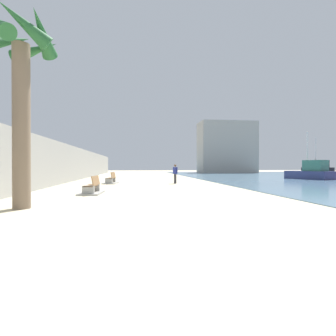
# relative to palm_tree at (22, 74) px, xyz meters

# --- Properties ---
(ground_plane) EXTENTS (120.00, 120.00, 0.00)m
(ground_plane) POSITION_rel_palm_tree_xyz_m (5.10, 17.87, -4.79)
(ground_plane) COLOR beige
(seawall) EXTENTS (0.80, 64.00, 3.45)m
(seawall) POSITION_rel_palm_tree_xyz_m (-2.40, 17.87, -3.06)
(seawall) COLOR #9E9E99
(seawall) RESTS_ON ground
(palm_tree) EXTENTS (2.69, 2.73, 6.96)m
(palm_tree) POSITION_rel_palm_tree_xyz_m (0.00, 0.00, 0.00)
(palm_tree) COLOR #7A6651
(palm_tree) RESTS_ON ground
(bench_near) EXTENTS (1.23, 2.16, 0.98)m
(bench_near) POSITION_rel_palm_tree_xyz_m (1.65, 4.79, -4.55)
(bench_near) COLOR #9E9E99
(bench_near) RESTS_ON ground
(bench_far) EXTENTS (1.30, 2.20, 0.98)m
(bench_far) POSITION_rel_palm_tree_xyz_m (1.92, 13.10, -4.55)
(bench_far) COLOR #9E9E99
(bench_far) RESTS_ON ground
(person_walking) EXTENTS (0.35, 0.44, 1.65)m
(person_walking) POSITION_rel_palm_tree_xyz_m (7.38, 12.33, -3.83)
(person_walking) COLOR #333338
(person_walking) RESTS_ON ground
(boat_mid_bay) EXTENTS (3.92, 5.20, 5.39)m
(boat_mid_bay) POSITION_rel_palm_tree_xyz_m (23.36, 17.20, -3.98)
(boat_mid_bay) COLOR navy
(boat_mid_bay) RESTS_ON water_bay
(boat_outer) EXTENTS (2.12, 6.71, 6.50)m
(boat_outer) POSITION_rel_palm_tree_xyz_m (35.81, 32.88, -3.84)
(boat_outer) COLOR black
(boat_outer) RESTS_ON water_bay
(harbor_building) EXTENTS (12.00, 6.00, 11.02)m
(harbor_building) POSITION_rel_palm_tree_xyz_m (23.86, 45.87, 0.72)
(harbor_building) COLOR #9E9E99
(harbor_building) RESTS_ON ground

